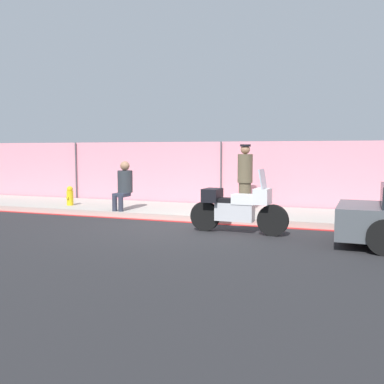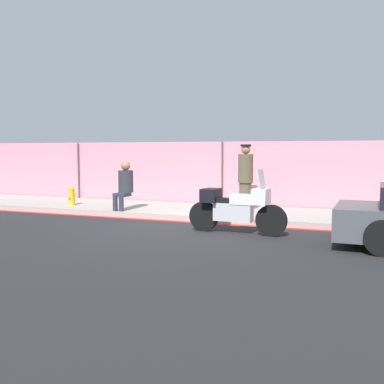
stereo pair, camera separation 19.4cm
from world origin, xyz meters
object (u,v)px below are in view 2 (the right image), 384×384
(motorcycle, at_px, (236,208))
(fire_hydrant, at_px, (71,196))
(person_seated_on_curb, at_px, (125,183))
(officer_standing, at_px, (245,177))

(motorcycle, height_order, fire_hydrant, motorcycle)
(motorcycle, xyz_separation_m, fire_hydrant, (-5.76, 1.95, -0.13))
(motorcycle, height_order, person_seated_on_curb, person_seated_on_curb)
(officer_standing, relative_size, person_seated_on_curb, 1.34)
(person_seated_on_curb, height_order, fire_hydrant, person_seated_on_curb)
(person_seated_on_curb, relative_size, fire_hydrant, 2.33)
(fire_hydrant, bearing_deg, person_seated_on_curb, -9.11)
(fire_hydrant, bearing_deg, officer_standing, 6.71)
(officer_standing, bearing_deg, motorcycle, -80.17)
(officer_standing, distance_m, person_seated_on_curb, 3.40)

